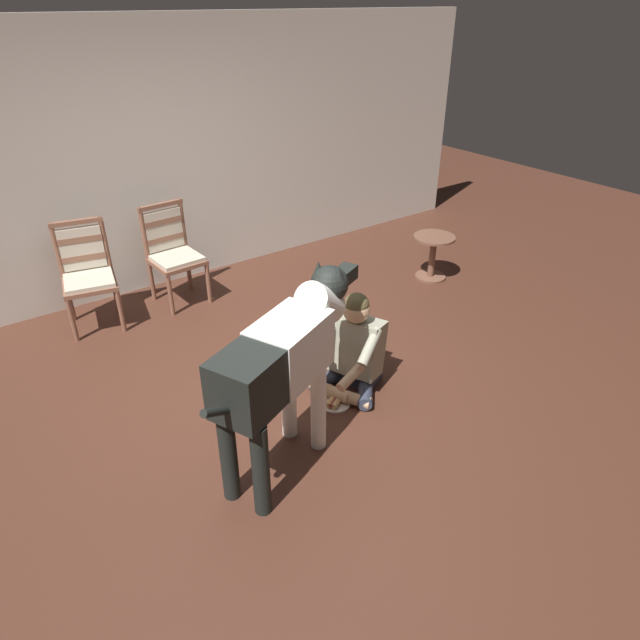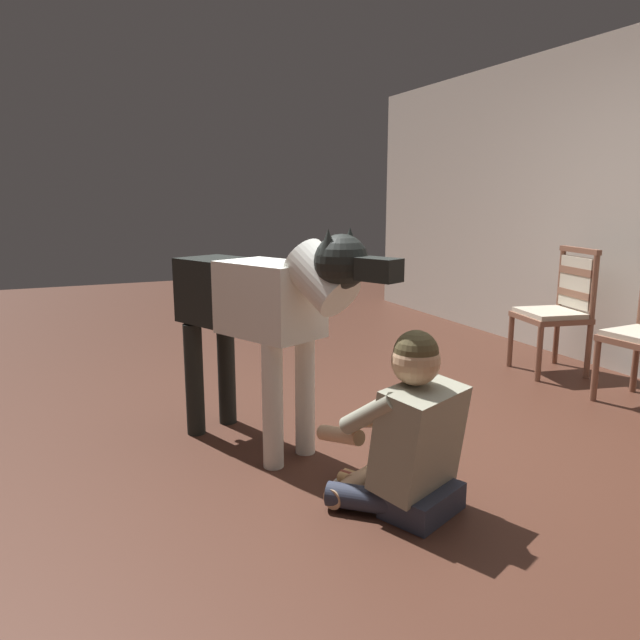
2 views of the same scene
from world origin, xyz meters
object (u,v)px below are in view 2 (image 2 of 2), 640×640
object	(u,v)px
dining_chair_left_of_pair	(561,304)
hot_dog_on_plate	(357,481)
person_sitting_on_floor	(408,437)
large_dog	(262,306)

from	to	relation	value
dining_chair_left_of_pair	hot_dog_on_plate	world-z (taller)	dining_chair_left_of_pair
dining_chair_left_of_pair	hot_dog_on_plate	bearing A→B (deg)	-65.18
hot_dog_on_plate	person_sitting_on_floor	bearing A→B (deg)	23.80
person_sitting_on_floor	hot_dog_on_plate	xyz separation A→B (m)	(-0.26, -0.11, -0.31)
dining_chair_left_of_pair	hot_dog_on_plate	xyz separation A→B (m)	(1.09, -2.35, -0.52)
person_sitting_on_floor	large_dog	size ratio (longest dim) A/B	0.54
dining_chair_left_of_pair	person_sitting_on_floor	size ratio (longest dim) A/B	1.21
dining_chair_left_of_pair	hot_dog_on_plate	distance (m)	2.64
dining_chair_left_of_pair	large_dog	distance (m)	2.67
hot_dog_on_plate	large_dog	bearing A→B (deg)	-156.20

